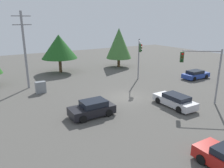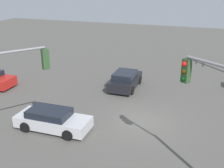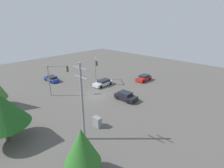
% 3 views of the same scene
% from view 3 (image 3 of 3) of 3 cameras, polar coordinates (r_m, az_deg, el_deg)
% --- Properties ---
extents(ground_plane, '(80.00, 80.00, 0.00)m').
position_cam_3_polar(ground_plane, '(33.40, -5.74, -3.83)').
color(ground_plane, '#54514C').
extents(sedan_dark, '(4.10, 2.03, 1.45)m').
position_cam_3_polar(sedan_dark, '(31.43, 4.51, -4.00)').
color(sedan_dark, black).
rests_on(sedan_dark, ground_plane).
extents(sedan_red, '(1.98, 4.12, 1.37)m').
position_cam_3_polar(sedan_red, '(41.75, 10.32, 1.96)').
color(sedan_red, red).
rests_on(sedan_red, ground_plane).
extents(sedan_blue, '(4.28, 1.89, 1.26)m').
position_cam_3_polar(sedan_blue, '(43.17, -19.10, 1.68)').
color(sedan_blue, '#233D93').
rests_on(sedan_blue, ground_plane).
extents(sedan_silver, '(1.92, 4.60, 1.29)m').
position_cam_3_polar(sedan_silver, '(38.09, -2.89, 0.41)').
color(sedan_silver, silver).
rests_on(sedan_silver, ground_plane).
extents(traffic_signal_main, '(3.34, 2.58, 5.73)m').
position_cam_3_polar(traffic_signal_main, '(39.61, -5.28, 6.16)').
color(traffic_signal_main, gray).
rests_on(traffic_signal_main, ground_plane).
extents(traffic_signal_cross, '(2.33, 3.13, 5.90)m').
position_cam_3_polar(traffic_signal_cross, '(33.76, -17.60, 2.89)').
color(traffic_signal_cross, gray).
rests_on(traffic_signal_cross, ground_plane).
extents(utility_pole_tall, '(2.20, 0.28, 9.50)m').
position_cam_3_polar(utility_pole_tall, '(19.85, -9.71, -5.67)').
color(utility_pole_tall, gray).
rests_on(utility_pole_tall, ground_plane).
extents(electrical_cabinet, '(1.18, 0.68, 1.38)m').
position_cam_3_polar(electrical_cabinet, '(24.11, -4.86, -12.22)').
color(electrical_cabinet, gray).
rests_on(electrical_cabinet, ground_plane).
extents(tree_behind, '(5.81, 5.81, 6.19)m').
position_cam_3_polar(tree_behind, '(23.19, -32.52, -6.97)').
color(tree_behind, '#4C3823').
rests_on(tree_behind, ground_plane).
extents(tree_corner, '(3.31, 3.31, 5.11)m').
position_cam_3_polar(tree_corner, '(16.22, -9.82, -19.41)').
color(tree_corner, '#4C3823').
rests_on(tree_corner, ground_plane).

